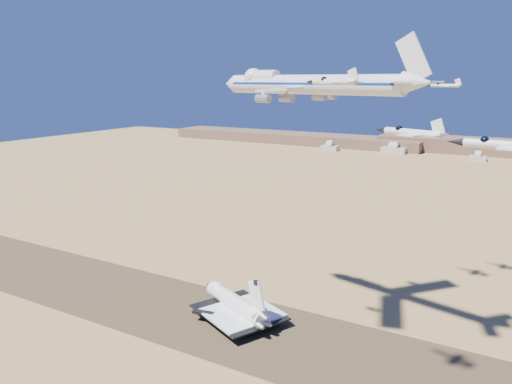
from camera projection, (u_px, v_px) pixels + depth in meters
The scene contains 14 objects.
ground at pixel (217, 321), 194.40m from camera, with size 1200.00×1200.00×0.00m, color tan.
runway at pixel (217, 321), 194.39m from camera, with size 600.00×50.00×0.06m, color #493424.
ridgeline at pixel (506, 150), 606.36m from camera, with size 960.00×90.00×18.00m.
hangars at pixel (389, 150), 628.70m from camera, with size 200.50×29.50×30.00m.
shuttle at pixel (236, 305), 195.31m from camera, with size 43.75×37.50×21.32m.
carrier_747 at pixel (303, 84), 167.47m from camera, with size 81.94×61.83×20.37m.
crew_a at pixel (236, 329), 186.23m from camera, with size 0.57×0.38×1.57m, color red.
crew_b at pixel (253, 329), 186.17m from camera, with size 0.85×0.49×1.74m, color red.
crew_c at pixel (247, 329), 185.79m from camera, with size 1.03×0.53×1.75m, color red.
chase_jet_a at pixel (333, 82), 117.82m from camera, with size 15.73×9.23×4.02m.
chase_jet_b at pixel (411, 132), 99.81m from camera, with size 15.55×9.17×3.99m.
chase_jet_c at pixel (503, 145), 72.64m from camera, with size 14.66×7.94×3.65m.
chase_jet_d at pixel (405, 80), 193.39m from camera, with size 15.54×9.06×3.96m.
chase_jet_e at pixel (444, 85), 202.02m from camera, with size 14.61×8.20×3.66m.
Camera 1 is at (102.51, -146.90, 92.04)m, focal length 35.00 mm.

